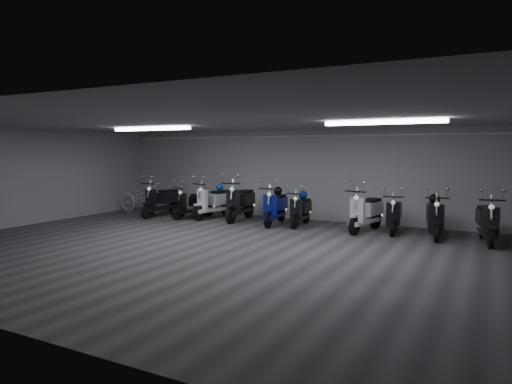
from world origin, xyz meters
The scene contains 23 objects.
floor centered at (0.00, 0.00, -0.01)m, with size 14.00×10.00×0.01m, color #39393B.
ceiling centered at (0.00, 0.00, 2.80)m, with size 14.00×10.00×0.01m, color gray.
back_wall centered at (0.00, 5.00, 1.40)m, with size 14.00×0.01×2.80m, color #9F9FA2.
front_wall centered at (0.00, -5.00, 1.40)m, with size 14.00×0.01×2.80m, color #9F9FA2.
left_wall centered at (-7.00, 0.00, 1.40)m, with size 0.01×10.00×2.80m, color #9F9FA2.
fluor_strip_left centered at (-3.00, 1.00, 2.74)m, with size 2.40×0.18×0.08m, color white.
fluor_strip_right centered at (3.00, 1.00, 2.74)m, with size 2.40×0.18×0.08m, color white.
conduit centered at (0.00, 4.92, 2.62)m, with size 0.05×0.05×13.60m, color white.
scooter_0 centered at (-4.62, 3.33, 0.70)m, with size 0.62×1.87×1.39m, color black, non-canonical shape.
scooter_1 centered at (-3.45, 3.45, 0.63)m, with size 0.56×1.69×1.26m, color black, non-canonical shape.
scooter_2 centered at (-2.88, 3.78, 0.70)m, with size 0.63×1.89×1.41m, color white, non-canonical shape.
scooter_3 centered at (-1.89, 3.75, 0.75)m, with size 0.67×2.00×1.49m, color black, non-canonical shape.
scooter_4 centered at (-0.61, 3.57, 0.69)m, with size 0.61×1.84×1.37m, color navy, non-canonical shape.
scooter_5 centered at (0.14, 3.68, 0.61)m, with size 0.55×1.64×1.22m, color black, non-canonical shape.
scooter_6 centered at (2.03, 3.63, 0.70)m, with size 0.63×1.88×1.40m, color silver, non-canonical shape.
scooter_7 centered at (2.73, 3.83, 0.63)m, with size 0.56×1.69×1.26m, color black, non-canonical shape.
scooter_8 centered at (3.76, 3.61, 0.66)m, with size 0.59×1.76×1.31m, color black, non-canonical shape.
scooter_9 centered at (4.92, 3.45, 0.67)m, with size 0.60×1.81×1.34m, color black, non-canonical shape.
bicycle centered at (-5.82, 3.73, 0.65)m, with size 0.71×2.01×1.30m, color white.
helmet_0 centered at (-0.64, 3.83, 0.98)m, with size 0.25×0.25×0.25m, color black.
helmet_1 centered at (0.13, 3.91, 0.89)m, with size 0.26×0.26×0.26m, color navy.
helmet_2 centered at (3.71, 3.85, 0.95)m, with size 0.27×0.27×0.27m, color black.
helmet_3 centered at (-2.82, 4.03, 0.99)m, with size 0.23×0.23×0.23m, color #0E3B9C.
Camera 1 is at (4.96, -8.28, 2.18)m, focal length 31.65 mm.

